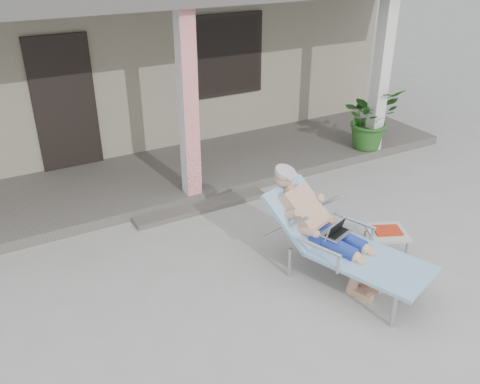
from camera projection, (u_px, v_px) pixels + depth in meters
ground at (269, 276)px, 5.92m from camera, size 60.00×60.00×0.00m
house at (100, 39)px, 10.22m from camera, size 10.40×5.40×3.30m
porch_deck at (171, 175)px, 8.22m from camera, size 10.00×2.00×0.15m
porch_step at (201, 207)px, 7.34m from camera, size 2.00×0.30×0.07m
lounger at (334, 217)px, 5.59m from camera, size 1.32×2.02×1.27m
side_table at (387, 234)px, 6.11m from camera, size 0.59×0.59×0.40m
potted_palm at (370, 118)px, 8.87m from camera, size 1.00×0.88×1.07m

